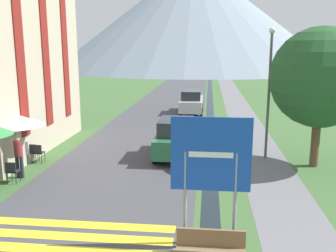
% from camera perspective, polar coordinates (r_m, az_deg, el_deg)
% --- Properties ---
extents(ground_plane, '(160.00, 160.00, 0.00)m').
position_cam_1_polar(ground_plane, '(25.99, 3.77, 0.65)').
color(ground_plane, '#3D6033').
extents(road, '(6.40, 60.00, 0.01)m').
position_cam_1_polar(road, '(36.01, 0.50, 3.81)').
color(road, '#424247').
rests_on(road, ground_plane).
extents(footpath, '(2.20, 60.00, 0.01)m').
position_cam_1_polar(footpath, '(35.92, 10.25, 3.60)').
color(footpath, slate).
rests_on(footpath, ground_plane).
extents(drainage_channel, '(0.60, 60.00, 0.00)m').
position_cam_1_polar(drainage_channel, '(35.83, 6.41, 3.69)').
color(drainage_channel, black).
rests_on(drainage_channel, ground_plane).
extents(crosswalk_marking, '(5.44, 1.84, 0.01)m').
position_cam_1_polar(crosswalk_marking, '(10.90, -14.19, -16.01)').
color(crosswalk_marking, yellow).
rests_on(crosswalk_marking, ground_plane).
extents(mountain_distant, '(66.97, 66.97, 25.36)m').
position_cam_1_polar(mountain_distant, '(93.97, 3.91, 16.48)').
color(mountain_distant, gray).
rests_on(mountain_distant, ground_plane).
extents(road_sign, '(2.00, 0.11, 3.39)m').
position_cam_1_polar(road_sign, '(9.42, 6.52, -5.76)').
color(road_sign, gray).
rests_on(road_sign, ground_plane).
extents(parked_car_near, '(1.88, 3.81, 1.82)m').
position_cam_1_polar(parked_car_near, '(17.44, 1.24, -1.84)').
color(parked_car_near, '#28663D').
rests_on(parked_car_near, ground_plane).
extents(parked_car_far, '(1.79, 4.60, 1.82)m').
position_cam_1_polar(parked_car_far, '(29.31, 3.59, 3.73)').
color(parked_car_far, '#B2B2B7').
rests_on(parked_car_far, ground_plane).
extents(cafe_chair_far_right, '(0.40, 0.40, 0.85)m').
position_cam_1_polar(cafe_chair_far_right, '(17.77, -19.93, -3.62)').
color(cafe_chair_far_right, '#232328').
rests_on(cafe_chair_far_right, ground_plane).
extents(cafe_chair_far_left, '(0.40, 0.40, 0.85)m').
position_cam_1_polar(cafe_chair_far_left, '(17.58, -19.15, -3.73)').
color(cafe_chair_far_left, '#232328').
rests_on(cafe_chair_far_left, ground_plane).
extents(cafe_chair_near_right, '(0.40, 0.40, 0.85)m').
position_cam_1_polar(cafe_chair_near_right, '(15.33, -22.66, -6.25)').
color(cafe_chair_near_right, '#232328').
rests_on(cafe_chair_near_right, ground_plane).
extents(cafe_umbrella_middle_white, '(2.27, 2.27, 2.41)m').
position_cam_1_polar(cafe_umbrella_middle_white, '(16.34, -22.21, 0.84)').
color(cafe_umbrella_middle_white, '#B7B2A8').
rests_on(cafe_umbrella_middle_white, ground_plane).
extents(person_standing_terrace, '(0.32, 0.32, 1.70)m').
position_cam_1_polar(person_standing_terrace, '(15.72, -21.81, -3.94)').
color(person_standing_terrace, '#282833').
rests_on(person_standing_terrace, ground_plane).
extents(person_seated_near, '(0.32, 0.32, 1.25)m').
position_cam_1_polar(person_seated_near, '(17.50, -21.05, -3.34)').
color(person_seated_near, '#282833').
rests_on(person_seated_near, ground_plane).
extents(streetlamp, '(0.28, 0.28, 5.91)m').
position_cam_1_polar(streetlamp, '(17.50, 15.18, 6.25)').
color(streetlamp, '#515156').
rests_on(streetlamp, ground_plane).
extents(tree_by_path, '(4.18, 4.18, 5.92)m').
position_cam_1_polar(tree_by_path, '(16.81, 22.23, 6.84)').
color(tree_by_path, brown).
rests_on(tree_by_path, ground_plane).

